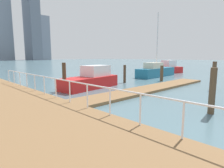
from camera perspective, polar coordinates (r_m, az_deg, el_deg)
ground_plane at (r=19.05m, az=-19.26°, el=0.03°), size 300.00×300.00×0.00m
floating_dock at (r=15.02m, az=11.46°, el=-1.46°), size 15.75×2.00×0.18m
boardwalk_railing at (r=6.99m, az=-0.64°, el=-3.18°), size 0.06×25.93×1.08m
dock_piling_0 at (r=18.74m, az=3.93°, el=3.14°), size 0.26×0.26×1.81m
dock_piling_1 at (r=20.70m, az=15.08°, el=3.20°), size 0.34×0.34×1.68m
dock_piling_2 at (r=9.62m, az=28.56°, el=-1.92°), size 0.28×0.28×2.14m
dock_piling_4 at (r=17.00m, az=28.90°, el=2.31°), size 0.31×0.31×2.25m
dock_piling_5 at (r=14.22m, az=-14.50°, el=1.99°), size 0.28×0.28×2.20m
moored_boat_1 at (r=15.77m, az=-6.52°, el=1.38°), size 5.69×2.82×1.88m
moored_boat_3 at (r=25.32m, az=13.36°, el=3.92°), size 7.55×2.43×8.24m
moored_boat_4 at (r=30.95m, az=16.47°, el=4.55°), size 5.94×3.29×2.06m
skyline_tower_4 at (r=165.52m, az=-31.06°, el=20.54°), size 11.01×9.72×81.15m
skyline_tower_5 at (r=158.29m, az=-23.45°, el=16.52°), size 8.56×14.05×53.42m
skyline_tower_6 at (r=171.96m, az=-20.80°, el=13.12°), size 12.31×7.16×36.51m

